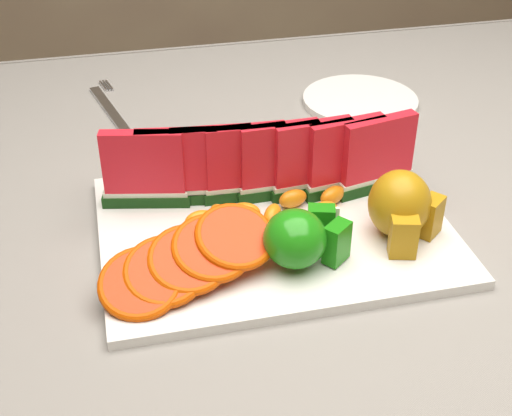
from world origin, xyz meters
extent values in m
cube|color=#532F22|center=(0.00, 0.00, 0.73)|extent=(1.40, 0.90, 0.03)
cube|color=gray|center=(0.00, 0.00, 0.75)|extent=(1.52, 1.02, 0.01)
cube|color=gray|center=(0.00, 0.51, 0.66)|extent=(1.52, 0.01, 0.20)
cube|color=silver|center=(-0.04, -0.09, 0.76)|extent=(0.40, 0.30, 0.01)
ellipsoid|color=#17850C|center=(-0.03, -0.17, 0.80)|extent=(0.08, 0.08, 0.06)
cube|color=#17850C|center=(0.01, -0.17, 0.80)|extent=(0.03, 0.03, 0.05)
cube|color=beige|center=(0.02, -0.17, 0.80)|extent=(0.02, 0.02, 0.04)
cube|color=#17850C|center=(0.00, -0.14, 0.80)|extent=(0.03, 0.03, 0.05)
cube|color=beige|center=(0.01, -0.14, 0.80)|extent=(0.03, 0.01, 0.04)
ellipsoid|color=#AD8312|center=(0.09, -0.14, 0.81)|extent=(0.08, 0.08, 0.08)
cube|color=#AD8312|center=(0.08, -0.18, 0.79)|extent=(0.03, 0.03, 0.05)
cube|color=#AD8312|center=(0.13, -0.15, 0.79)|extent=(0.04, 0.03, 0.05)
cylinder|color=silver|center=(0.18, 0.22, 0.76)|extent=(0.23, 0.23, 0.01)
cube|color=silver|center=(-0.21, 0.28, 0.76)|extent=(0.05, 0.17, 0.00)
cube|color=silver|center=(-0.21, 0.37, 0.76)|extent=(0.01, 0.04, 0.00)
cube|color=silver|center=(-0.21, 0.37, 0.76)|extent=(0.01, 0.04, 0.00)
cube|color=silver|center=(-0.20, 0.37, 0.76)|extent=(0.01, 0.04, 0.00)
cube|color=#0F3E13|center=(-0.18, -0.01, 0.78)|extent=(0.11, 0.04, 0.01)
cube|color=silver|center=(-0.18, -0.01, 0.79)|extent=(0.10, 0.04, 0.01)
cube|color=red|center=(-0.18, -0.01, 0.83)|extent=(0.10, 0.04, 0.08)
cube|color=#0F3E13|center=(-0.14, -0.02, 0.78)|extent=(0.11, 0.04, 0.01)
cube|color=silver|center=(-0.14, -0.02, 0.79)|extent=(0.10, 0.03, 0.01)
cube|color=red|center=(-0.14, -0.02, 0.83)|extent=(0.10, 0.03, 0.08)
cube|color=#0F3E13|center=(-0.10, -0.02, 0.78)|extent=(0.11, 0.03, 0.01)
cube|color=silver|center=(-0.10, -0.02, 0.79)|extent=(0.10, 0.03, 0.01)
cube|color=red|center=(-0.10, -0.02, 0.83)|extent=(0.10, 0.02, 0.08)
cube|color=#0F3E13|center=(-0.06, -0.03, 0.78)|extent=(0.11, 0.02, 0.01)
cube|color=silver|center=(-0.06, -0.03, 0.79)|extent=(0.10, 0.02, 0.01)
cube|color=red|center=(-0.06, -0.03, 0.83)|extent=(0.10, 0.02, 0.08)
cube|color=#0F3E13|center=(-0.02, -0.03, 0.78)|extent=(0.11, 0.02, 0.01)
cube|color=silver|center=(-0.02, -0.03, 0.79)|extent=(0.10, 0.02, 0.01)
cube|color=red|center=(-0.02, -0.03, 0.83)|extent=(0.10, 0.02, 0.08)
cube|color=#0F3E13|center=(0.02, -0.04, 0.78)|extent=(0.11, 0.03, 0.01)
cube|color=silver|center=(0.02, -0.04, 0.79)|extent=(0.10, 0.03, 0.01)
cube|color=red|center=(0.02, -0.04, 0.83)|extent=(0.10, 0.02, 0.08)
cube|color=#0F3E13|center=(0.06, -0.04, 0.78)|extent=(0.11, 0.04, 0.01)
cube|color=silver|center=(0.06, -0.04, 0.79)|extent=(0.10, 0.03, 0.01)
cube|color=red|center=(0.06, -0.04, 0.83)|extent=(0.10, 0.03, 0.08)
cube|color=#0F3E13|center=(0.10, -0.04, 0.78)|extent=(0.11, 0.04, 0.01)
cube|color=silver|center=(0.10, -0.04, 0.79)|extent=(0.10, 0.04, 0.01)
cube|color=red|center=(0.10, -0.04, 0.83)|extent=(0.10, 0.04, 0.08)
cylinder|color=orange|center=(-0.20, -0.18, 0.79)|extent=(0.09, 0.09, 0.03)
torus|color=#AF3912|center=(-0.20, -0.18, 0.79)|extent=(0.10, 0.10, 0.04)
cylinder|color=orange|center=(-0.17, -0.17, 0.79)|extent=(0.08, 0.08, 0.03)
torus|color=#AF3912|center=(-0.17, -0.17, 0.79)|extent=(0.09, 0.09, 0.04)
cylinder|color=orange|center=(-0.15, -0.17, 0.80)|extent=(0.08, 0.08, 0.03)
torus|color=#AF3912|center=(-0.15, -0.17, 0.80)|extent=(0.09, 0.09, 0.04)
cylinder|color=orange|center=(-0.12, -0.16, 0.80)|extent=(0.09, 0.09, 0.03)
torus|color=#AF3912|center=(-0.12, -0.16, 0.80)|extent=(0.10, 0.10, 0.04)
cylinder|color=orange|center=(-0.09, -0.15, 0.80)|extent=(0.10, 0.09, 0.03)
torus|color=#AF3912|center=(-0.09, -0.15, 0.80)|extent=(0.11, 0.11, 0.04)
cylinder|color=orange|center=(-0.16, 0.03, 0.78)|extent=(0.07, 0.07, 0.03)
torus|color=#AF3912|center=(-0.16, 0.03, 0.78)|extent=(0.08, 0.08, 0.03)
cylinder|color=orange|center=(-0.11, 0.03, 0.79)|extent=(0.08, 0.08, 0.03)
torus|color=#AF3912|center=(-0.11, 0.03, 0.79)|extent=(0.09, 0.09, 0.03)
cylinder|color=orange|center=(-0.06, 0.03, 0.79)|extent=(0.08, 0.08, 0.03)
torus|color=#AF3912|center=(-0.06, 0.03, 0.79)|extent=(0.09, 0.09, 0.03)
cylinder|color=orange|center=(-0.01, 0.03, 0.79)|extent=(0.09, 0.09, 0.03)
torus|color=#AF3912|center=(-0.01, 0.03, 0.79)|extent=(0.10, 0.10, 0.03)
ellipsoid|color=orange|center=(-0.12, -0.08, 0.78)|extent=(0.04, 0.03, 0.02)
ellipsoid|color=orange|center=(-0.10, -0.07, 0.78)|extent=(0.03, 0.04, 0.02)
ellipsoid|color=orange|center=(-0.07, -0.07, 0.78)|extent=(0.04, 0.03, 0.02)
ellipsoid|color=orange|center=(-0.06, -0.09, 0.78)|extent=(0.02, 0.04, 0.02)
ellipsoid|color=orange|center=(-0.04, -0.09, 0.78)|extent=(0.03, 0.04, 0.02)
ellipsoid|color=orange|center=(-0.01, -0.06, 0.78)|extent=(0.04, 0.03, 0.02)
ellipsoid|color=orange|center=(0.02, -0.09, 0.78)|extent=(0.04, 0.02, 0.02)
ellipsoid|color=orange|center=(0.04, -0.06, 0.78)|extent=(0.04, 0.03, 0.02)
camera|label=1|loc=(-0.21, -0.74, 1.25)|focal=50.00mm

